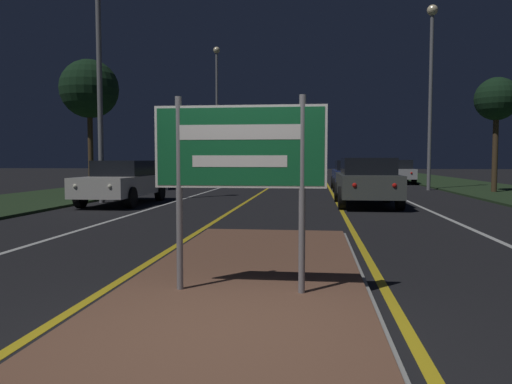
% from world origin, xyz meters
% --- Properties ---
extents(ground_plane, '(160.00, 160.00, 0.00)m').
position_xyz_m(ground_plane, '(0.00, 0.00, 0.00)').
color(ground_plane, black).
extents(median_island, '(2.84, 9.54, 0.10)m').
position_xyz_m(median_island, '(0.00, 1.35, 0.04)').
color(median_island, '#999993').
rests_on(median_island, ground_plane).
extents(verge_left, '(5.00, 100.00, 0.08)m').
position_xyz_m(verge_left, '(-9.50, 20.00, 0.04)').
color(verge_left, '#23381E').
rests_on(verge_left, ground_plane).
extents(verge_right, '(5.00, 100.00, 0.08)m').
position_xyz_m(verge_right, '(9.50, 20.00, 0.04)').
color(verge_right, '#23381E').
rests_on(verge_right, ground_plane).
extents(centre_line_yellow_left, '(0.12, 70.00, 0.01)m').
position_xyz_m(centre_line_yellow_left, '(-1.61, 25.00, 0.00)').
color(centre_line_yellow_left, gold).
rests_on(centre_line_yellow_left, ground_plane).
extents(centre_line_yellow_right, '(0.12, 70.00, 0.01)m').
position_xyz_m(centre_line_yellow_right, '(1.61, 25.00, 0.00)').
color(centre_line_yellow_right, gold).
rests_on(centre_line_yellow_right, ground_plane).
extents(lane_line_white_left, '(0.12, 70.00, 0.01)m').
position_xyz_m(lane_line_white_left, '(-4.20, 25.00, 0.00)').
color(lane_line_white_left, silver).
rests_on(lane_line_white_left, ground_plane).
extents(lane_line_white_right, '(0.12, 70.00, 0.01)m').
position_xyz_m(lane_line_white_right, '(4.20, 25.00, 0.00)').
color(lane_line_white_right, silver).
rests_on(lane_line_white_right, ground_plane).
extents(edge_line_white_left, '(0.10, 70.00, 0.01)m').
position_xyz_m(edge_line_white_left, '(-7.20, 25.00, 0.00)').
color(edge_line_white_left, silver).
rests_on(edge_line_white_left, ground_plane).
extents(edge_line_white_right, '(0.10, 70.00, 0.01)m').
position_xyz_m(edge_line_white_right, '(7.20, 25.00, 0.00)').
color(edge_line_white_right, silver).
rests_on(edge_line_white_right, ground_plane).
extents(highway_sign, '(1.83, 0.07, 2.08)m').
position_xyz_m(highway_sign, '(0.00, 1.34, 1.55)').
color(highway_sign, gray).
rests_on(highway_sign, median_island).
extents(streetlight_left_near, '(0.52, 0.52, 8.98)m').
position_xyz_m(streetlight_left_near, '(-6.61, 12.83, 5.78)').
color(streetlight_left_near, gray).
rests_on(streetlight_left_near, ground_plane).
extents(streetlight_left_far, '(0.50, 0.50, 10.15)m').
position_xyz_m(streetlight_left_far, '(-6.69, 34.34, 6.33)').
color(streetlight_left_far, gray).
rests_on(streetlight_left_far, ground_plane).
extents(streetlight_right_near, '(0.52, 0.52, 9.00)m').
position_xyz_m(streetlight_right_near, '(6.44, 21.58, 5.78)').
color(streetlight_right_near, gray).
rests_on(streetlight_right_near, ground_plane).
extents(car_receding_0, '(1.94, 4.54, 1.57)m').
position_xyz_m(car_receding_0, '(2.50, 12.70, 0.83)').
color(car_receding_0, '#4C514C').
rests_on(car_receding_0, ground_plane).
extents(car_receding_1, '(1.91, 4.51, 1.48)m').
position_xyz_m(car_receding_1, '(2.65, 21.21, 0.78)').
color(car_receding_1, navy).
rests_on(car_receding_1, ground_plane).
extents(car_receding_2, '(1.97, 4.30, 1.50)m').
position_xyz_m(car_receding_2, '(5.93, 28.31, 0.79)').
color(car_receding_2, '#B7B7BC').
rests_on(car_receding_2, ground_plane).
extents(car_approaching_0, '(1.86, 4.83, 1.48)m').
position_xyz_m(car_approaching_0, '(-5.68, 12.54, 0.78)').
color(car_approaching_0, silver).
rests_on(car_approaching_0, ground_plane).
extents(roadside_palm_left, '(2.70, 2.70, 6.08)m').
position_xyz_m(roadside_palm_left, '(-9.62, 18.50, 4.77)').
color(roadside_palm_left, '#4C3823').
rests_on(roadside_palm_left, verge_left).
extents(roadside_palm_right, '(1.89, 1.89, 5.06)m').
position_xyz_m(roadside_palm_right, '(8.79, 19.41, 4.13)').
color(roadside_palm_right, '#4C3823').
rests_on(roadside_palm_right, verge_right).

